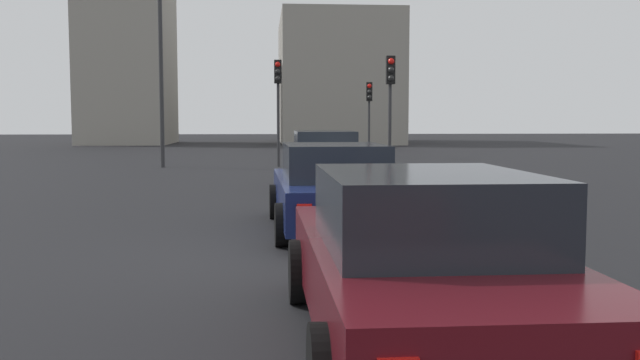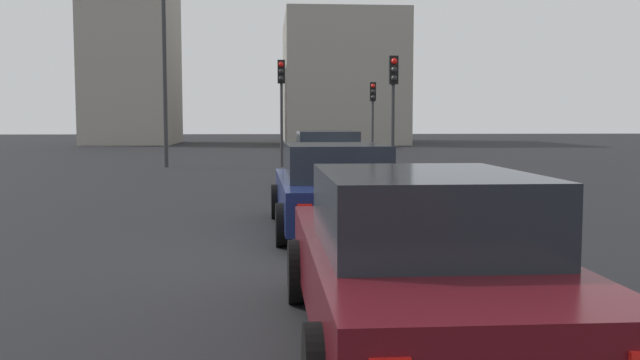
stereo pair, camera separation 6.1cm
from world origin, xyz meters
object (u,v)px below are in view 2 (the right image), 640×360
(street_lamp_kerbside, at_px, (164,45))
(car_maroon_left_third, at_px, (418,263))
(car_navy_left_second, at_px, (334,188))
(traffic_light_far_left, at_px, (281,90))
(car_white_left_lead, at_px, (327,161))
(traffic_light_near_right, at_px, (373,103))
(traffic_light_near_left, at_px, (393,90))

(street_lamp_kerbside, bearing_deg, car_maroon_left_third, -166.88)
(street_lamp_kerbside, bearing_deg, car_navy_left_second, -162.53)
(car_navy_left_second, xyz_separation_m, car_maroon_left_third, (-6.11, -0.11, -0.00))
(street_lamp_kerbside, bearing_deg, traffic_light_far_left, -90.51)
(car_white_left_lead, relative_size, street_lamp_kerbside, 0.59)
(traffic_light_near_right, height_order, traffic_light_far_left, traffic_light_far_left)
(car_maroon_left_third, relative_size, traffic_light_far_left, 1.14)
(street_lamp_kerbside, bearing_deg, traffic_light_near_left, -122.23)
(car_navy_left_second, relative_size, traffic_light_near_right, 1.32)
(car_white_left_lead, distance_m, traffic_light_near_right, 15.52)
(traffic_light_far_left, bearing_deg, car_maroon_left_third, 6.05)
(traffic_light_near_left, xyz_separation_m, traffic_light_near_right, (11.15, -0.97, -0.18))
(car_white_left_lead, relative_size, traffic_light_far_left, 1.15)
(traffic_light_far_left, xyz_separation_m, street_lamp_kerbside, (0.04, 4.46, 1.71))
(car_white_left_lead, relative_size, car_maroon_left_third, 1.01)
(car_navy_left_second, bearing_deg, street_lamp_kerbside, 16.40)
(car_navy_left_second, xyz_separation_m, street_lamp_kerbside, (16.04, 5.05, 3.98))
(traffic_light_near_left, distance_m, traffic_light_near_right, 11.19)
(car_white_left_lead, bearing_deg, car_navy_left_second, 176.43)
(traffic_light_far_left, relative_size, street_lamp_kerbside, 0.51)
(car_navy_left_second, height_order, street_lamp_kerbside, street_lamp_kerbside)
(car_navy_left_second, distance_m, traffic_light_near_right, 22.58)
(car_navy_left_second, bearing_deg, traffic_light_near_left, -15.94)
(car_maroon_left_third, xyz_separation_m, street_lamp_kerbside, (22.15, 5.16, 3.98))
(traffic_light_near_left, xyz_separation_m, street_lamp_kerbside, (5.03, 7.97, 1.89))
(car_white_left_lead, bearing_deg, traffic_light_far_left, 6.78)
(traffic_light_far_left, distance_m, street_lamp_kerbside, 4.78)
(car_navy_left_second, xyz_separation_m, traffic_light_near_right, (22.16, -3.90, 1.91))
(car_maroon_left_third, xyz_separation_m, traffic_light_far_left, (22.11, 0.70, 2.27))
(car_maroon_left_third, relative_size, traffic_light_near_left, 1.22)
(traffic_light_near_right, relative_size, traffic_light_far_left, 0.88)
(car_navy_left_second, height_order, traffic_light_near_right, traffic_light_near_right)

